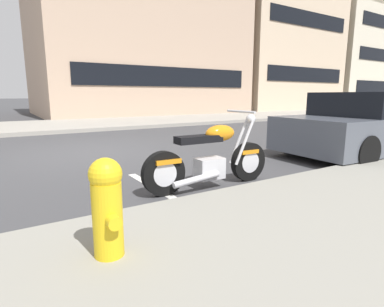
{
  "coord_description": "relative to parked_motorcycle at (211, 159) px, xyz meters",
  "views": [
    {
      "loc": [
        -1.84,
        -7.18,
        1.32
      ],
      "look_at": [
        0.57,
        -3.39,
        0.46
      ],
      "focal_mm": 28.73,
      "sensor_mm": 36.0,
      "label": 1
    }
  ],
  "objects": [
    {
      "name": "townhouse_corner_block",
      "position": [
        18.33,
        17.29,
        6.15
      ],
      "size": [
        10.22,
        9.47,
        13.13
      ],
      "color": "beige",
      "rests_on": "ground"
    },
    {
      "name": "townhouse_near_left",
      "position": [
        6.15,
        17.89,
        4.93
      ],
      "size": [
        12.95,
        10.68,
        10.69
      ],
      "color": "tan",
      "rests_on": "ground"
    },
    {
      "name": "parked_motorcycle",
      "position": [
        0.0,
        0.0,
        0.0
      ],
      "size": [
        2.06,
        0.62,
        1.1
      ],
      "rotation": [
        0.0,
        0.0,
        -0.03
      ],
      "color": "black",
      "rests_on": "ground"
    },
    {
      "name": "fire_hydrant",
      "position": [
        -1.92,
        -1.36,
        0.12
      ],
      "size": [
        0.24,
        0.36,
        0.74
      ],
      "color": "gold",
      "rests_on": "sidewalk_near_curb"
    },
    {
      "name": "parked_car_second_in_row",
      "position": [
        4.4,
        0.18,
        0.22
      ],
      "size": [
        4.24,
        2.15,
        1.38
      ],
      "rotation": [
        0.0,
        0.0,
        -0.07
      ],
      "color": "#4C515B",
      "rests_on": "ground"
    },
    {
      "name": "parking_stall_stripe",
      "position": [
        -0.7,
        0.2,
        -0.41
      ],
      "size": [
        0.12,
        2.2,
        0.01
      ],
      "primitive_type": "cube",
      "color": "silver",
      "rests_on": "ground"
    },
    {
      "name": "ground_plane",
      "position": [
        -0.7,
        3.7,
        -0.42
      ],
      "size": [
        260.0,
        260.0,
        0.0
      ],
      "primitive_type": "plane",
      "color": "#3D3D3F"
    },
    {
      "name": "townhouse_mid_block",
      "position": [
        31.45,
        17.13,
        4.36
      ],
      "size": [
        14.33,
        9.15,
        9.56
      ],
      "color": "beige",
      "rests_on": "ground"
    },
    {
      "name": "sidewalk_far_curb",
      "position": [
        11.3,
        10.29,
        -0.35
      ],
      "size": [
        120.0,
        5.0,
        0.14
      ],
      "primitive_type": "cube",
      "color": "gray",
      "rests_on": "ground"
    }
  ]
}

